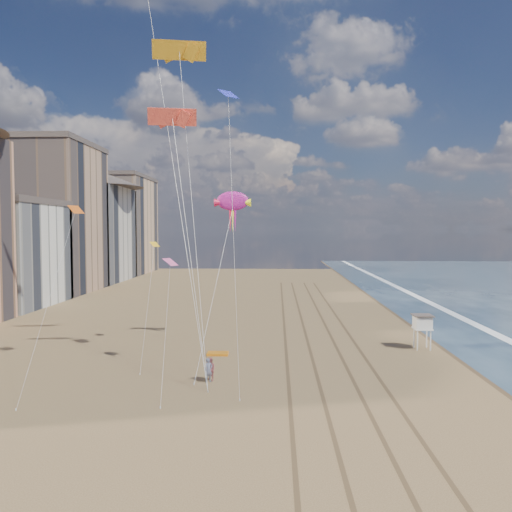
% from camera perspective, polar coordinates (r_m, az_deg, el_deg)
% --- Properties ---
extents(ground, '(260.00, 260.00, 0.00)m').
position_cam_1_polar(ground, '(26.07, 7.51, -24.66)').
color(ground, brown).
rests_on(ground, ground).
extents(wet_sand, '(260.00, 260.00, 0.00)m').
position_cam_1_polar(wet_sand, '(67.53, 20.79, -7.48)').
color(wet_sand, '#42301E').
rests_on(wet_sand, ground).
extents(foam, '(260.00, 260.00, 0.00)m').
position_cam_1_polar(foam, '(68.96, 24.13, -7.33)').
color(foam, white).
rests_on(foam, ground).
extents(tracks, '(7.68, 120.00, 0.01)m').
position_cam_1_polar(tracks, '(54.55, 7.38, -9.80)').
color(tracks, brown).
rests_on(tracks, ground).
extents(buildings, '(34.72, 131.35, 29.00)m').
position_cam_1_polar(buildings, '(98.74, -23.84, 3.62)').
color(buildings, '#C6B284').
rests_on(buildings, ground).
extents(lifeguard_stand, '(1.94, 1.94, 3.50)m').
position_cam_1_polar(lifeguard_stand, '(53.51, 18.48, -7.24)').
color(lifeguard_stand, silver).
rests_on(lifeguard_stand, ground).
extents(grounded_kite, '(2.06, 1.33, 0.23)m').
position_cam_1_polar(grounded_kite, '(49.24, -4.39, -11.06)').
color(grounded_kite, orange).
rests_on(grounded_kite, ground).
extents(show_kite, '(3.89, 7.53, 20.15)m').
position_cam_1_polar(show_kite, '(52.44, -2.69, 6.25)').
color(show_kite, '#AA1A83').
rests_on(show_kite, ground).
extents(kite_flyer_a, '(0.83, 0.78, 1.92)m').
position_cam_1_polar(kite_flyer_a, '(40.71, -5.46, -12.86)').
color(kite_flyer_a, slate).
rests_on(kite_flyer_a, ground).
extents(kite_flyer_b, '(1.14, 1.14, 1.87)m').
position_cam_1_polar(kite_flyer_b, '(41.01, -5.24, -12.78)').
color(kite_flyer_b, '#954C4B').
rests_on(kite_flyer_b, ground).
extents(parafoils, '(9.28, 9.69, 16.52)m').
position_cam_1_polar(parafoils, '(51.60, -10.51, 23.26)').
color(parafoils, black).
rests_on(parafoils, ground).
extents(small_kites, '(15.07, 11.32, 14.58)m').
position_cam_1_polar(small_kites, '(44.23, -10.25, 8.04)').
color(small_kites, yellow).
rests_on(small_kites, ground).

